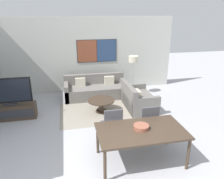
# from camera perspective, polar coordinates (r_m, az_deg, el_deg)

# --- Properties ---
(wall_back) EXTENTS (7.01, 0.09, 2.80)m
(wall_back) POSITION_cam_1_polar(r_m,az_deg,el_deg) (8.39, -7.41, 8.92)
(wall_back) COLOR silver
(wall_back) RESTS_ON ground_plane
(area_rug) EXTENTS (2.55, 1.81, 0.01)m
(area_rug) POSITION_cam_1_polar(r_m,az_deg,el_deg) (6.88, -2.78, -5.77)
(area_rug) COLOR gray
(area_rug) RESTS_ON ground_plane
(tv_console) EXTENTS (1.38, 0.39, 0.44)m
(tv_console) POSITION_cam_1_polar(r_m,az_deg,el_deg) (7.00, -24.72, -5.28)
(tv_console) COLOR #423326
(tv_console) RESTS_ON ground_plane
(television) EXTENTS (1.25, 0.20, 0.80)m
(television) POSITION_cam_1_polar(r_m,az_deg,el_deg) (6.78, -25.47, -0.51)
(television) COLOR #2D2D33
(television) RESTS_ON tv_console
(sofa_main) EXTENTS (2.21, 0.86, 0.80)m
(sofa_main) POSITION_cam_1_polar(r_m,az_deg,el_deg) (7.97, -4.35, -0.03)
(sofa_main) COLOR slate
(sofa_main) RESTS_ON ground_plane
(sofa_side) EXTENTS (0.86, 1.38, 0.80)m
(sofa_side) POSITION_cam_1_polar(r_m,az_deg,el_deg) (7.08, 6.56, -2.75)
(sofa_side) COLOR slate
(sofa_side) RESTS_ON ground_plane
(coffee_table) EXTENTS (0.82, 0.82, 0.41)m
(coffee_table) POSITION_cam_1_polar(r_m,az_deg,el_deg) (6.76, -2.82, -3.47)
(coffee_table) COLOR #423326
(coffee_table) RESTS_ON ground_plane
(dining_table) EXTENTS (1.77, 1.02, 0.73)m
(dining_table) POSITION_cam_1_polar(r_m,az_deg,el_deg) (4.52, 7.61, -11.12)
(dining_table) COLOR #423326
(dining_table) RESTS_ON ground_plane
(dining_chair_left) EXTENTS (0.46, 0.46, 0.92)m
(dining_chair_left) POSITION_cam_1_polar(r_m,az_deg,el_deg) (5.12, 0.09, -8.95)
(dining_chair_left) COLOR #4C4C51
(dining_chair_left) RESTS_ON ground_plane
(dining_chair_centre) EXTENTS (0.46, 0.46, 0.92)m
(dining_chair_centre) POSITION_cam_1_polar(r_m,az_deg,el_deg) (5.33, 9.39, -8.02)
(dining_chair_centre) COLOR #4C4C51
(dining_chair_centre) RESTS_ON ground_plane
(fruit_bowl) EXTENTS (0.32, 0.32, 0.08)m
(fruit_bowl) POSITION_cam_1_polar(r_m,az_deg,el_deg) (4.52, 7.64, -9.58)
(fruit_bowl) COLOR #995642
(fruit_bowl) RESTS_ON dining_table
(floor_lamp) EXTENTS (0.35, 0.35, 1.48)m
(floor_lamp) POSITION_cam_1_polar(r_m,az_deg,el_deg) (7.88, 5.61, 7.15)
(floor_lamp) COLOR #2D2D33
(floor_lamp) RESTS_ON ground_plane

